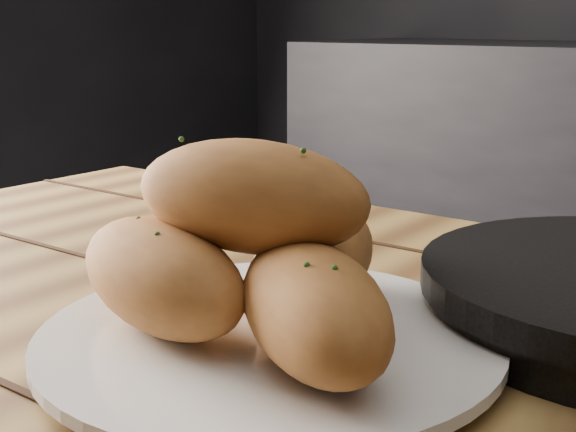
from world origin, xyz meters
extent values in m
cylinder|color=white|center=(-0.31, -0.05, 0.76)|extent=(0.27, 0.27, 0.01)
cylinder|color=white|center=(-0.31, -0.05, 0.76)|extent=(0.30, 0.30, 0.01)
ellipsoid|color=#B16D31|center=(-0.37, -0.09, 0.80)|extent=(0.18, 0.12, 0.07)
ellipsoid|color=#B16D31|center=(-0.26, -0.08, 0.80)|extent=(0.17, 0.16, 0.07)
ellipsoid|color=#B16D31|center=(-0.32, 0.01, 0.80)|extent=(0.12, 0.17, 0.07)
ellipsoid|color=#B16D31|center=(-0.32, -0.06, 0.86)|extent=(0.17, 0.10, 0.07)
camera|label=1|loc=(-0.01, -0.43, 0.96)|focal=50.00mm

